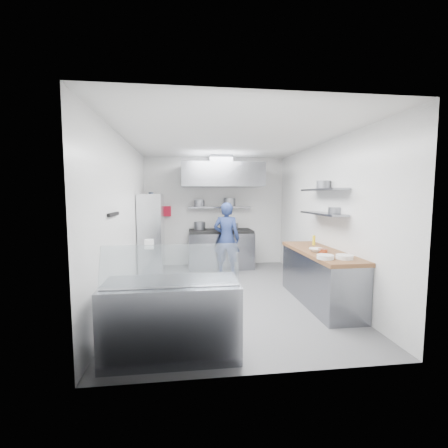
{
  "coord_description": "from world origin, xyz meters",
  "views": [
    {
      "loc": [
        -0.73,
        -5.32,
        1.81
      ],
      "look_at": [
        0.0,
        0.6,
        1.25
      ],
      "focal_mm": 24.0,
      "sensor_mm": 36.0,
      "label": 1
    }
  ],
  "objects": [
    {
      "name": "floor",
      "position": [
        0.0,
        0.0,
        0.0
      ],
      "size": [
        5.0,
        5.0,
        0.0
      ],
      "primitive_type": "plane",
      "color": "#59595C",
      "rests_on": "ground"
    },
    {
      "name": "ceiling",
      "position": [
        0.0,
        0.0,
        2.8
      ],
      "size": [
        5.0,
        5.0,
        0.0
      ],
      "primitive_type": "plane",
      "rotation": [
        3.14,
        0.0,
        0.0
      ],
      "color": "silver",
      "rests_on": "wall_back"
    },
    {
      "name": "wall_back",
      "position": [
        0.0,
        2.5,
        1.4
      ],
      "size": [
        3.6,
        2.8,
        0.02
      ],
      "primitive_type": "cube",
      "rotation": [
        1.57,
        0.0,
        0.0
      ],
      "color": "white",
      "rests_on": "floor"
    },
    {
      "name": "wall_front",
      "position": [
        0.0,
        -2.5,
        1.4
      ],
      "size": [
        3.6,
        2.8,
        0.02
      ],
      "primitive_type": "cube",
      "rotation": [
        -1.57,
        0.0,
        0.0
      ],
      "color": "white",
      "rests_on": "floor"
    },
    {
      "name": "wall_left",
      "position": [
        -1.8,
        0.0,
        1.4
      ],
      "size": [
        2.8,
        5.0,
        0.02
      ],
      "primitive_type": "cube",
      "rotation": [
        1.57,
        0.0,
        1.57
      ],
      "color": "white",
      "rests_on": "floor"
    },
    {
      "name": "wall_right",
      "position": [
        1.8,
        0.0,
        1.4
      ],
      "size": [
        2.8,
        5.0,
        0.02
      ],
      "primitive_type": "cube",
      "rotation": [
        1.57,
        0.0,
        -1.57
      ],
      "color": "white",
      "rests_on": "floor"
    },
    {
      "name": "gas_range",
      "position": [
        0.1,
        2.1,
        0.45
      ],
      "size": [
        1.6,
        0.8,
        0.9
      ],
      "primitive_type": "cube",
      "color": "gray",
      "rests_on": "floor"
    },
    {
      "name": "cooktop",
      "position": [
        0.1,
        2.1,
        0.93
      ],
      "size": [
        1.57,
        0.78,
        0.06
      ],
      "primitive_type": "cube",
      "color": "black",
      "rests_on": "gas_range"
    },
    {
      "name": "stock_pot_left",
      "position": [
        -0.42,
        2.21,
        1.06
      ],
      "size": [
        0.29,
        0.29,
        0.2
      ],
      "primitive_type": "cylinder",
      "color": "slate",
      "rests_on": "cooktop"
    },
    {
      "name": "stock_pot_mid",
      "position": [
        0.22,
        2.04,
        1.08
      ],
      "size": [
        0.31,
        0.31,
        0.24
      ],
      "primitive_type": "cylinder",
      "color": "slate",
      "rests_on": "cooktop"
    },
    {
      "name": "stock_pot_right",
      "position": [
        0.44,
        2.31,
        1.04
      ],
      "size": [
        0.28,
        0.28,
        0.16
      ],
      "primitive_type": "cylinder",
      "color": "slate",
      "rests_on": "cooktop"
    },
    {
      "name": "over_range_shelf",
      "position": [
        0.1,
        2.34,
        1.52
      ],
      "size": [
        1.6,
        0.3,
        0.04
      ],
      "primitive_type": "cube",
      "color": "gray",
      "rests_on": "wall_back"
    },
    {
      "name": "shelf_pot_a",
      "position": [
        -0.43,
        2.19,
        1.63
      ],
      "size": [
        0.26,
        0.26,
        0.18
      ],
      "primitive_type": "cylinder",
      "color": "slate",
      "rests_on": "over_range_shelf"
    },
    {
      "name": "shelf_pot_b",
      "position": [
        0.37,
        2.38,
        1.65
      ],
      "size": [
        0.3,
        0.3,
        0.22
      ],
      "primitive_type": "cylinder",
      "color": "slate",
      "rests_on": "over_range_shelf"
    },
    {
      "name": "extractor_hood",
      "position": [
        0.1,
        1.93,
        2.3
      ],
      "size": [
        1.9,
        1.15,
        0.55
      ],
      "primitive_type": "cube",
      "color": "gray",
      "rests_on": "wall_back"
    },
    {
      "name": "hood_duct",
      "position": [
        0.1,
        2.15,
        2.68
      ],
      "size": [
        0.55,
        0.55,
        0.24
      ],
      "primitive_type": "cube",
      "color": "slate",
      "rests_on": "extractor_hood"
    },
    {
      "name": "red_firebox",
      "position": [
        -1.25,
        2.44,
        1.42
      ],
      "size": [
        0.22,
        0.1,
        0.26
      ],
      "primitive_type": "cube",
      "color": "#B80E26",
      "rests_on": "wall_back"
    },
    {
      "name": "chef",
      "position": [
        0.16,
        1.45,
        0.83
      ],
      "size": [
        0.71,
        0.58,
        1.67
      ],
      "primitive_type": "imported",
      "rotation": [
        0.0,
        0.0,
        2.79
      ],
      "color": "navy",
      "rests_on": "floor"
    },
    {
      "name": "wire_rack",
      "position": [
        -1.53,
        1.5,
        0.93
      ],
      "size": [
        0.5,
        0.9,
        1.85
      ],
      "primitive_type": "cube",
      "color": "silver",
      "rests_on": "floor"
    },
    {
      "name": "rack_bin_a",
      "position": [
        -1.53,
        1.08,
        0.8
      ],
      "size": [
        0.18,
        0.22,
        0.2
      ],
      "primitive_type": "cube",
      "color": "white",
      "rests_on": "wire_rack"
    },
    {
      "name": "rack_bin_b",
      "position": [
        -1.53,
        1.29,
        1.3
      ],
      "size": [
        0.14,
        0.19,
        0.17
      ],
      "primitive_type": "cube",
      "color": "yellow",
      "rests_on": "wire_rack"
    },
    {
      "name": "rack_jar",
      "position": [
        -1.48,
        1.13,
        1.8
      ],
      "size": [
        0.1,
        0.1,
        0.18
      ],
      "primitive_type": "cylinder",
      "color": "black",
      "rests_on": "wire_rack"
    },
    {
      "name": "knife_strip",
      "position": [
        -1.78,
        -0.9,
        1.55
      ],
      "size": [
        0.04,
        0.55,
        0.05
      ],
      "primitive_type": "cube",
      "color": "black",
      "rests_on": "wall_left"
    },
    {
      "name": "prep_counter_base",
      "position": [
        1.48,
        -0.6,
        0.42
      ],
      "size": [
        0.62,
        2.0,
        0.84
      ],
      "primitive_type": "cube",
      "color": "gray",
      "rests_on": "floor"
    },
    {
      "name": "prep_counter_top",
      "position": [
        1.48,
        -0.6,
        0.87
      ],
      "size": [
        0.65,
        2.04,
        0.06
      ],
      "primitive_type": "cube",
      "color": "brown",
      "rests_on": "prep_counter_base"
    },
    {
      "name": "plate_stack_a",
      "position": [
        1.25,
        -1.26,
        0.93
      ],
      "size": [
        0.24,
        0.24,
        0.06
      ],
      "primitive_type": "cylinder",
      "color": "white",
      "rests_on": "prep_counter_top"
    },
    {
      "name": "plate_stack_b",
      "position": [
        1.53,
        -1.29,
        0.93
      ],
      "size": [
        0.24,
        0.24,
        0.06
      ],
      "primitive_type": "cylinder",
      "color": "white",
      "rests_on": "prep_counter_top"
    },
    {
      "name": "copper_pan",
      "position": [
        1.44,
        -0.77,
        0.93
      ],
      "size": [
        0.15,
        0.15,
        0.06
      ],
      "primitive_type": "cylinder",
      "color": "#C85D38",
      "rests_on": "prep_counter_top"
    },
    {
      "name": "squeeze_bottle",
      "position": [
        1.6,
        -0.06,
        0.99
      ],
      "size": [
        0.05,
        0.05,
        0.18
      ],
      "primitive_type": "cylinder",
      "color": "yellow",
      "rests_on": "prep_counter_top"
    },
    {
      "name": "mixing_bowl",
      "position": [
        1.36,
        -0.7,
        0.93
      ],
      "size": [
        0.3,
        0.3,
        0.06
      ],
      "primitive_type": "imported",
      "rotation": [
        0.0,
        0.0,
        -0.38
      ],
      "color": "white",
      "rests_on": "prep_counter_top"
    },
    {
      "name": "wall_shelf_lower",
      "position": [
        1.64,
        -0.3,
        1.5
      ],
      "size": [
        0.3,
        1.3,
        0.04
      ],
      "primitive_type": "cube",
      "color": "gray",
      "rests_on": "wall_right"
    },
    {
      "name": "wall_shelf_upper",
      "position": [
        1.64,
        -0.3,
        1.92
      ],
      "size": [
        0.3,
        1.3,
        0.04
      ],
      "primitive_type": "cube",
      "color": "gray",
      "rests_on": "wall_right"
    },
    {
      "name": "shelf_pot_c",
      "position": [
        1.77,
        -0.52,
        1.57
      ],
      "size": [
        0.24,
        0.24,
        0.1
      ],
      "primitive_type": "cylinder",
      "color": "slate",
      "rests_on": "wall_shelf_lower"
    },
    {
      "name": "shelf_pot_d",
      "position": [
        1.69,
        -0.2,
        2.01
      ],
      "size": [
        0.24,
        0.24,
        0.14
      ],
      "primitive_type": "cylinder",
      "color": "slate",
      "rests_on": "wall_shelf_upper"
    },
    {
      "name": "display_case",
      "position": [
        -0.91,
        -2.0,
        0.42
      ],
      "size": [
        1.5,
        0.7,
        0.85
      ],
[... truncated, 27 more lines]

